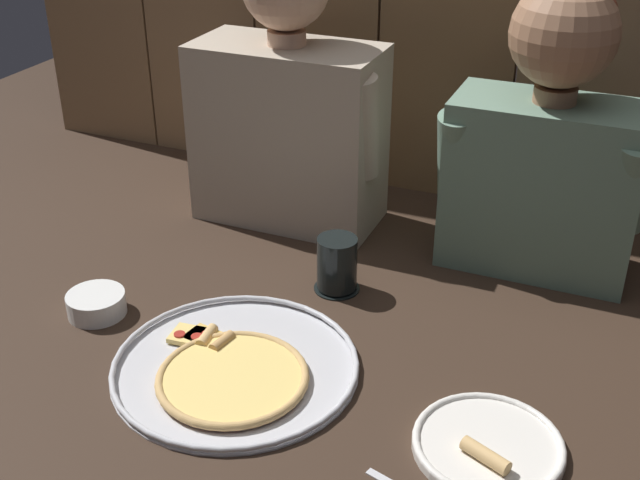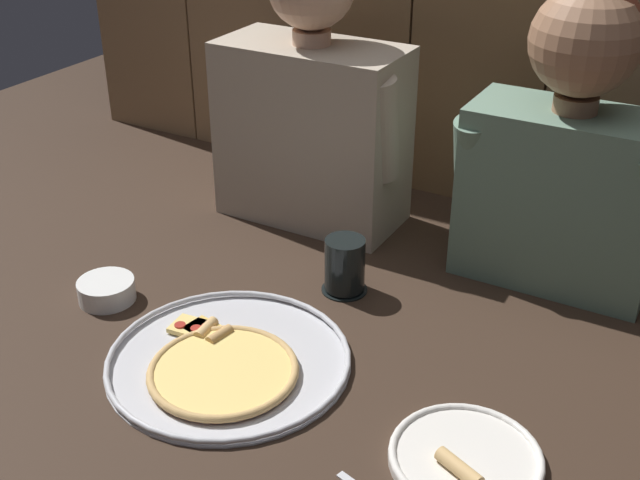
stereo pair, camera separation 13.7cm
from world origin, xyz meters
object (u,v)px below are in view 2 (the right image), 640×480
object	(u,v)px
diner_right	(569,144)
drinking_glass	(345,266)
dinner_plate	(466,457)
dipping_bowl	(106,289)
pizza_tray	(226,362)
diner_left	(312,98)

from	to	relation	value
diner_right	drinking_glass	bearing A→B (deg)	-142.75
dinner_plate	drinking_glass	world-z (taller)	drinking_glass
dinner_plate	dipping_bowl	distance (m)	0.75
pizza_tray	diner_left	world-z (taller)	diner_left
pizza_tray	dipping_bowl	world-z (taller)	dipping_bowl
diner_right	pizza_tray	bearing A→B (deg)	-124.69
dinner_plate	drinking_glass	distance (m)	0.49
pizza_tray	drinking_glass	distance (m)	0.32
pizza_tray	dipping_bowl	size ratio (longest dim) A/B	3.85
diner_right	dipping_bowl	bearing A→B (deg)	-144.52
drinking_glass	dipping_bowl	world-z (taller)	drinking_glass
dinner_plate	diner_right	size ratio (longest dim) A/B	0.39
pizza_tray	dinner_plate	size ratio (longest dim) A/B	1.85
drinking_glass	diner_right	xyz separation A→B (m)	(0.33, 0.25, 0.23)
drinking_glass	diner_left	world-z (taller)	diner_left
diner_left	diner_right	bearing A→B (deg)	0.09
drinking_glass	diner_left	bearing A→B (deg)	130.87
pizza_tray	diner_right	xyz separation A→B (m)	(0.39, 0.56, 0.27)
pizza_tray	dipping_bowl	distance (m)	0.32
pizza_tray	diner_right	world-z (taller)	diner_right
dipping_bowl	diner_left	world-z (taller)	diner_left
dinner_plate	diner_left	bearing A→B (deg)	135.59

